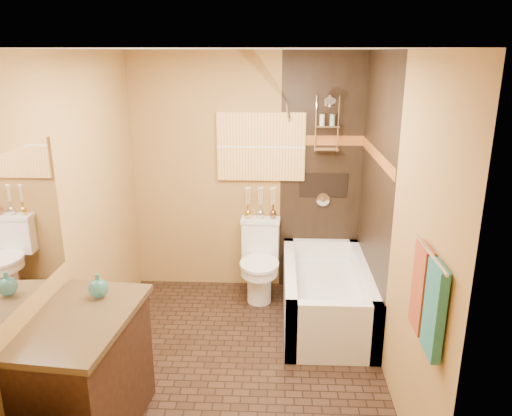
# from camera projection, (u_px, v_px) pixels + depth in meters

# --- Properties ---
(floor) EXTENTS (3.00, 3.00, 0.00)m
(floor) POSITION_uv_depth(u_px,v_px,m) (237.00, 363.00, 4.16)
(floor) COLOR black
(floor) RESTS_ON ground
(wall_left) EXTENTS (0.02, 3.00, 2.50)m
(wall_left) POSITION_uv_depth(u_px,v_px,m) (79.00, 219.00, 3.84)
(wall_left) COLOR #A37E3F
(wall_left) RESTS_ON floor
(wall_right) EXTENTS (0.02, 3.00, 2.50)m
(wall_right) POSITION_uv_depth(u_px,v_px,m) (394.00, 224.00, 3.73)
(wall_right) COLOR #A37E3F
(wall_right) RESTS_ON floor
(wall_back) EXTENTS (2.40, 0.02, 2.50)m
(wall_back) POSITION_uv_depth(u_px,v_px,m) (247.00, 175.00, 5.21)
(wall_back) COLOR #A37E3F
(wall_back) RESTS_ON floor
(wall_front) EXTENTS (2.40, 0.02, 2.50)m
(wall_front) POSITION_uv_depth(u_px,v_px,m) (207.00, 325.00, 2.35)
(wall_front) COLOR #A37E3F
(wall_front) RESTS_ON floor
(ceiling) EXTENTS (3.00, 3.00, 0.00)m
(ceiling) POSITION_uv_depth(u_px,v_px,m) (232.00, 49.00, 3.41)
(ceiling) COLOR silver
(ceiling) RESTS_ON wall_back
(alcove_tile_back) EXTENTS (0.85, 0.01, 2.50)m
(alcove_tile_back) POSITION_uv_depth(u_px,v_px,m) (321.00, 176.00, 5.17)
(alcove_tile_back) COLOR black
(alcove_tile_back) RESTS_ON wall_back
(alcove_tile_right) EXTENTS (0.01, 1.50, 2.50)m
(alcove_tile_right) POSITION_uv_depth(u_px,v_px,m) (374.00, 196.00, 4.45)
(alcove_tile_right) COLOR black
(alcove_tile_right) RESTS_ON wall_right
(mosaic_band_back) EXTENTS (0.85, 0.01, 0.10)m
(mosaic_band_back) POSITION_uv_depth(u_px,v_px,m) (323.00, 140.00, 5.05)
(mosaic_band_back) COLOR brown
(mosaic_band_back) RESTS_ON alcove_tile_back
(mosaic_band_right) EXTENTS (0.01, 1.50, 0.10)m
(mosaic_band_right) POSITION_uv_depth(u_px,v_px,m) (376.00, 155.00, 4.34)
(mosaic_band_right) COLOR brown
(mosaic_band_right) RESTS_ON alcove_tile_right
(alcove_niche) EXTENTS (0.50, 0.01, 0.25)m
(alcove_niche) POSITION_uv_depth(u_px,v_px,m) (323.00, 185.00, 5.19)
(alcove_niche) COLOR black
(alcove_niche) RESTS_ON alcove_tile_back
(shower_fixtures) EXTENTS (0.24, 0.33, 1.16)m
(shower_fixtures) POSITION_uv_depth(u_px,v_px,m) (326.00, 138.00, 4.94)
(shower_fixtures) COLOR silver
(shower_fixtures) RESTS_ON floor
(curtain_rod) EXTENTS (0.03, 1.55, 0.03)m
(curtain_rod) POSITION_uv_depth(u_px,v_px,m) (288.00, 108.00, 4.25)
(curtain_rod) COLOR silver
(curtain_rod) RESTS_ON wall_back
(towel_bar) EXTENTS (0.02, 0.55, 0.02)m
(towel_bar) POSITION_uv_depth(u_px,v_px,m) (431.00, 253.00, 2.67)
(towel_bar) COLOR silver
(towel_bar) RESTS_ON wall_right
(towel_teal) EXTENTS (0.05, 0.22, 0.52)m
(towel_teal) POSITION_uv_depth(u_px,v_px,m) (434.00, 310.00, 2.63)
(towel_teal) COLOR #216E62
(towel_teal) RESTS_ON towel_bar
(towel_rust) EXTENTS (0.05, 0.22, 0.52)m
(towel_rust) POSITION_uv_depth(u_px,v_px,m) (421.00, 288.00, 2.88)
(towel_rust) COLOR maroon
(towel_rust) RESTS_ON towel_bar
(sunset_painting) EXTENTS (0.90, 0.04, 0.70)m
(sunset_painting) POSITION_uv_depth(u_px,v_px,m) (261.00, 147.00, 5.09)
(sunset_painting) COLOR gold
(sunset_painting) RESTS_ON wall_back
(vanity_mirror) EXTENTS (0.01, 1.00, 0.90)m
(vanity_mirror) POSITION_uv_depth(u_px,v_px,m) (22.00, 225.00, 2.95)
(vanity_mirror) COLOR white
(vanity_mirror) RESTS_ON wall_left
(bathtub) EXTENTS (0.80, 1.50, 0.55)m
(bathtub) POSITION_uv_depth(u_px,v_px,m) (326.00, 299.00, 4.77)
(bathtub) COLOR white
(bathtub) RESTS_ON floor
(toilet) EXTENTS (0.42, 0.61, 0.81)m
(toilet) POSITION_uv_depth(u_px,v_px,m) (260.00, 260.00, 5.18)
(toilet) COLOR white
(toilet) RESTS_ON floor
(vanity) EXTENTS (0.71, 1.07, 0.89)m
(vanity) POSITION_uv_depth(u_px,v_px,m) (84.00, 377.00, 3.26)
(vanity) COLOR black
(vanity) RESTS_ON floor
(teal_bottle) EXTENTS (0.14, 0.14, 0.21)m
(teal_bottle) POSITION_uv_depth(u_px,v_px,m) (98.00, 286.00, 3.35)
(teal_bottle) COLOR #25716E
(teal_bottle) RESTS_ON vanity
(bud_vases) EXTENTS (0.33, 0.07, 0.33)m
(bud_vases) POSITION_uv_depth(u_px,v_px,m) (261.00, 202.00, 5.18)
(bud_vases) COLOR gold
(bud_vases) RESTS_ON toilet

